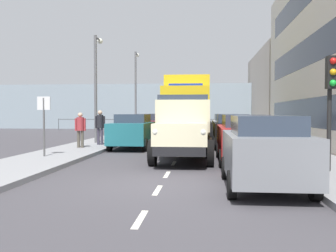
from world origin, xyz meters
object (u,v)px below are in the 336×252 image
object	(u,v)px
lorry_cargo_yellow	(188,108)
lamp_post_far	(136,85)
car_navy_oppositeside_2	(160,124)
car_silver_kerbside_3	(226,127)
street_sign	(44,116)
car_grey_kerbside_near	(264,151)
car_maroon_oppositeside_1	(150,126)
truck_vintage_cream	(183,129)
car_red_kerbside_1	(243,138)
car_teal_oppositeside_0	(133,131)
lamp_post_promenade	(96,78)
pedestrian_strolling	(80,127)
pedestrian_with_bag	(100,124)
car_black_kerbside_2	(232,130)
traffic_light_near	(331,88)

from	to	relation	value
lorry_cargo_yellow	lamp_post_far	distance (m)	9.99
car_navy_oppositeside_2	lamp_post_far	distance (m)	3.97
car_silver_kerbside_3	street_sign	bearing A→B (deg)	55.59
car_grey_kerbside_near	car_maroon_oppositeside_1	xyz separation A→B (m)	(4.95, -15.44, 0.00)
truck_vintage_cream	car_silver_kerbside_3	size ratio (longest dim) A/B	1.41
car_red_kerbside_1	car_maroon_oppositeside_1	distance (m)	11.85
car_grey_kerbside_near	car_maroon_oppositeside_1	bearing A→B (deg)	-72.23
car_teal_oppositeside_0	lamp_post_promenade	size ratio (longest dim) A/B	0.69
pedestrian_strolling	pedestrian_with_bag	world-z (taller)	pedestrian_with_bag
car_black_kerbside_2	car_teal_oppositeside_0	world-z (taller)	same
truck_vintage_cream	traffic_light_near	xyz separation A→B (m)	(-4.25, 2.96, 1.29)
car_grey_kerbside_near	pedestrian_with_bag	bearing A→B (deg)	-55.63
car_black_kerbside_2	car_silver_kerbside_3	bearing A→B (deg)	-90.00
car_red_kerbside_1	lamp_post_far	bearing A→B (deg)	-67.66
lamp_post_far	street_sign	xyz separation A→B (m)	(0.35, 17.25, -2.44)
lamp_post_far	truck_vintage_cream	bearing A→B (deg)	106.00
car_maroon_oppositeside_1	lamp_post_far	bearing A→B (deg)	-71.78
car_teal_oppositeside_0	pedestrian_strolling	world-z (taller)	pedestrian_strolling
car_navy_oppositeside_2	pedestrian_strolling	size ratio (longest dim) A/B	2.83
pedestrian_with_bag	lamp_post_far	world-z (taller)	lamp_post_far
car_grey_kerbside_near	lamp_post_far	size ratio (longest dim) A/B	0.57
lorry_cargo_yellow	car_grey_kerbside_near	world-z (taller)	lorry_cargo_yellow
car_navy_oppositeside_2	traffic_light_near	bearing A→B (deg)	110.23
lorry_cargo_yellow	car_navy_oppositeside_2	bearing A→B (deg)	-71.25
car_red_kerbside_1	car_navy_oppositeside_2	xyz separation A→B (m)	(4.95, -16.24, 0.00)
car_red_kerbside_1	pedestrian_with_bag	world-z (taller)	pedestrian_with_bag
car_black_kerbside_2	lamp_post_promenade	xyz separation A→B (m)	(7.32, -1.04, 2.80)
car_grey_kerbside_near	car_navy_oppositeside_2	distance (m)	21.50
lamp_post_promenade	traffic_light_near	bearing A→B (deg)	134.91
pedestrian_strolling	lorry_cargo_yellow	bearing A→B (deg)	-133.44
lorry_cargo_yellow	car_maroon_oppositeside_1	bearing A→B (deg)	-39.60
car_teal_oppositeside_0	pedestrian_strolling	xyz separation A→B (m)	(2.26, 1.20, 0.23)
car_silver_kerbside_3	car_teal_oppositeside_0	bearing A→B (deg)	50.78
car_black_kerbside_2	lamp_post_promenade	bearing A→B (deg)	-8.06
car_grey_kerbside_near	pedestrian_with_bag	size ratio (longest dim) A/B	2.16
car_red_kerbside_1	lamp_post_promenade	size ratio (longest dim) A/B	0.75
lorry_cargo_yellow	car_silver_kerbside_3	world-z (taller)	lorry_cargo_yellow
lorry_cargo_yellow	car_red_kerbside_1	distance (m)	9.02
car_silver_kerbside_3	car_navy_oppositeside_2	distance (m)	7.38
car_black_kerbside_2	pedestrian_strolling	bearing A→B (deg)	15.92
car_black_kerbside_2	lamp_post_promenade	size ratio (longest dim) A/B	0.67
car_teal_oppositeside_0	pedestrian_strolling	distance (m)	2.57
pedestrian_with_bag	traffic_light_near	distance (m)	11.98
pedestrian_strolling	pedestrian_with_bag	size ratio (longest dim) A/B	0.94
car_red_kerbside_1	street_sign	size ratio (longest dim) A/B	1.96
car_teal_oppositeside_0	lamp_post_promenade	world-z (taller)	lamp_post_promenade
car_black_kerbside_2	car_red_kerbside_1	bearing A→B (deg)	90.00
car_black_kerbside_2	car_silver_kerbside_3	size ratio (longest dim) A/B	0.99
lorry_cargo_yellow	car_red_kerbside_1	world-z (taller)	lorry_cargo_yellow
car_grey_kerbside_near	lamp_post_promenade	world-z (taller)	lamp_post_promenade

